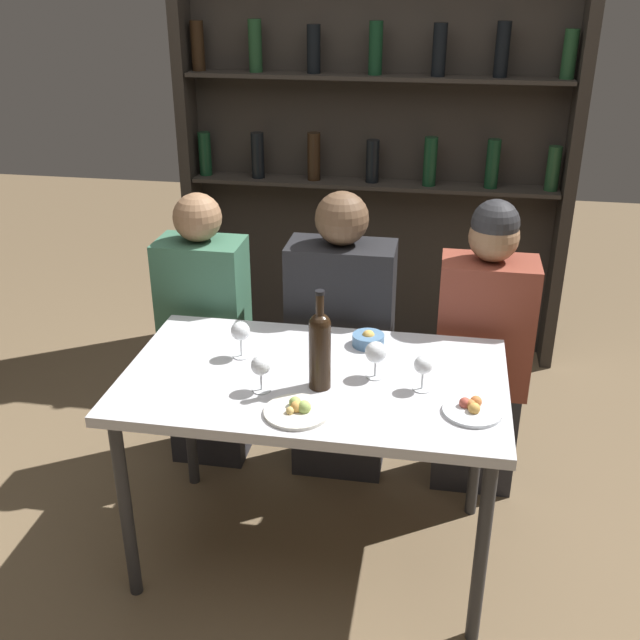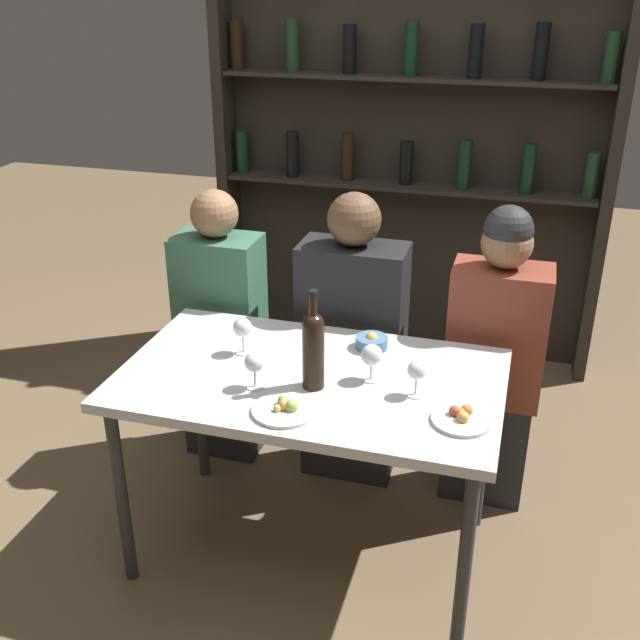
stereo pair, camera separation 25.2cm
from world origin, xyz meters
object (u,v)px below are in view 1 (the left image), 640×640
(wine_glass_1, at_px, (261,367))
(food_plate_1, at_px, (472,409))
(wine_glass_2, at_px, (376,353))
(wine_glass_3, at_px, (240,332))
(snack_bowl, at_px, (368,339))
(seated_person_left, at_px, (206,339))
(seated_person_center, at_px, (340,348))
(wine_bottle, at_px, (320,346))
(food_plate_0, at_px, (297,410))
(wine_glass_0, at_px, (423,366))
(seated_person_right, at_px, (482,356))

(wine_glass_1, bearing_deg, food_plate_1, -1.55)
(wine_glass_2, relative_size, wine_glass_3, 0.97)
(wine_glass_3, bearing_deg, snack_bowl, 20.93)
(wine_glass_1, xyz_separation_m, wine_glass_2, (0.35, 0.15, 0.00))
(wine_glass_1, distance_m, seated_person_left, 0.83)
(seated_person_center, bearing_deg, snack_bowl, -63.90)
(wine_bottle, bearing_deg, food_plate_0, -103.31)
(wine_bottle, relative_size, seated_person_center, 0.28)
(snack_bowl, xyz_separation_m, seated_person_left, (-0.71, 0.29, -0.20))
(wine_glass_0, xyz_separation_m, wine_glass_3, (-0.63, 0.12, 0.01))
(wine_bottle, bearing_deg, wine_glass_1, -162.81)
(wine_glass_2, xyz_separation_m, snack_bowl, (-0.05, 0.23, -0.06))
(food_plate_0, distance_m, seated_person_center, 0.80)
(food_plate_1, distance_m, seated_person_left, 1.29)
(food_plate_0, bearing_deg, seated_person_left, 125.16)
(wine_glass_3, bearing_deg, food_plate_1, -16.39)
(food_plate_1, relative_size, seated_person_left, 0.15)
(wine_bottle, distance_m, wine_glass_1, 0.20)
(seated_person_right, bearing_deg, wine_bottle, -131.52)
(food_plate_0, bearing_deg, seated_person_center, 88.69)
(food_plate_1, bearing_deg, wine_glass_1, 178.45)
(snack_bowl, bearing_deg, wine_glass_2, -77.82)
(seated_person_left, xyz_separation_m, seated_person_right, (1.13, 0.00, 0.03))
(food_plate_1, bearing_deg, wine_glass_2, 151.78)
(wine_glass_0, bearing_deg, seated_person_center, 121.32)
(food_plate_1, height_order, seated_person_center, seated_person_center)
(wine_glass_0, distance_m, seated_person_right, 0.66)
(wine_bottle, distance_m, seated_person_center, 0.69)
(wine_bottle, bearing_deg, seated_person_right, 48.48)
(wine_glass_2, bearing_deg, food_plate_0, -128.27)
(wine_glass_3, height_order, snack_bowl, wine_glass_3)
(wine_glass_3, relative_size, seated_person_center, 0.11)
(wine_bottle, bearing_deg, wine_glass_0, 6.94)
(wine_glass_0, height_order, seated_person_center, seated_person_center)
(food_plate_1, bearing_deg, seated_person_center, 126.42)
(wine_bottle, xyz_separation_m, seated_person_left, (-0.59, 0.61, -0.33))
(food_plate_0, bearing_deg, wine_bottle, 76.69)
(wine_glass_0, bearing_deg, food_plate_0, -150.17)
(wine_glass_0, relative_size, seated_person_right, 0.10)
(wine_glass_1, bearing_deg, wine_glass_3, 120.21)
(seated_person_right, bearing_deg, wine_glass_3, -151.79)
(seated_person_right, bearing_deg, food_plate_1, -94.87)
(wine_glass_2, xyz_separation_m, food_plate_1, (0.31, -0.17, -0.08))
(wine_glass_1, xyz_separation_m, seated_person_right, (0.72, 0.67, -0.24))
(wine_bottle, distance_m, food_plate_1, 0.51)
(wine_glass_1, height_order, food_plate_1, wine_glass_1)
(wine_glass_0, xyz_separation_m, wine_glass_2, (-0.16, 0.06, 0.00))
(food_plate_0, distance_m, seated_person_right, 0.99)
(food_plate_1, height_order, snack_bowl, snack_bowl)
(seated_person_left, bearing_deg, wine_bottle, -45.99)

